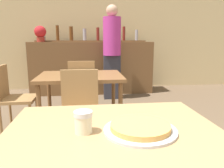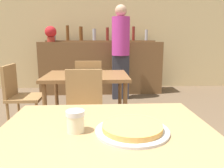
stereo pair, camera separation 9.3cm
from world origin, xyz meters
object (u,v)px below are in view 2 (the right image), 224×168
(chair_far_side_front, at_px, (84,105))
(person_standing, at_px, (121,49))
(chair_far_side_left, at_px, (20,93))
(cheese_shaker, at_px, (75,121))
(chair_far_side_back, at_px, (89,83))
(pizza_tray, at_px, (132,129))
(potted_plant, at_px, (51,33))

(chair_far_side_front, bearing_deg, person_standing, 74.77)
(chair_far_side_left, bearing_deg, cheese_shaker, -153.18)
(cheese_shaker, bearing_deg, chair_far_side_back, 91.38)
(chair_far_side_front, distance_m, pizza_tray, 1.29)
(chair_far_side_front, height_order, person_standing, person_standing)
(chair_far_side_front, xyz_separation_m, pizza_tray, (0.31, -1.22, 0.26))
(chair_far_side_left, bearing_deg, potted_plant, 0.56)
(pizza_tray, height_order, person_standing, person_standing)
(chair_far_side_left, height_order, potted_plant, potted_plant)
(chair_far_side_front, distance_m, chair_far_side_back, 1.13)
(cheese_shaker, bearing_deg, potted_plant, 103.42)
(chair_far_side_left, bearing_deg, pizza_tray, -147.28)
(person_standing, distance_m, potted_plant, 1.55)
(pizza_tray, relative_size, cheese_shaker, 3.36)
(chair_far_side_back, bearing_deg, potted_plant, -60.22)
(chair_far_side_front, xyz_separation_m, person_standing, (0.57, 2.09, 0.48))
(person_standing, relative_size, potted_plant, 5.47)
(person_standing, xyz_separation_m, potted_plant, (-1.42, 0.53, 0.31))
(chair_far_side_back, bearing_deg, person_standing, -120.53)
(pizza_tray, xyz_separation_m, person_standing, (0.26, 3.31, 0.22))
(chair_far_side_left, distance_m, person_standing, 2.13)
(chair_far_side_back, xyz_separation_m, person_standing, (0.57, 0.96, 0.48))
(potted_plant, bearing_deg, chair_far_side_left, -89.44)
(person_standing, bearing_deg, chair_far_side_front, -105.23)
(chair_far_side_left, xyz_separation_m, pizza_tray, (1.15, -1.78, 0.26))
(chair_far_side_front, height_order, potted_plant, potted_plant)
(potted_plant, bearing_deg, pizza_tray, -73.12)
(pizza_tray, height_order, cheese_shaker, cheese_shaker)
(person_standing, bearing_deg, chair_far_side_back, -120.53)
(cheese_shaker, distance_m, potted_plant, 3.96)
(chair_far_side_front, distance_m, chair_far_side_left, 1.01)
(chair_far_side_front, xyz_separation_m, chair_far_side_left, (-0.84, 0.56, 0.00))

